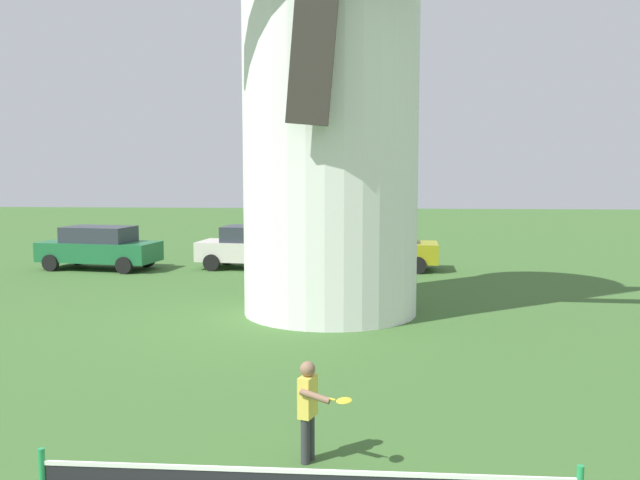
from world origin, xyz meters
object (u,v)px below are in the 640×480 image
Objects in this scene: windmill at (331,67)px; parked_car_cream at (257,247)px; player_far at (309,405)px; parked_car_green at (99,247)px; parked_car_mustard at (375,247)px.

windmill reaches higher than parked_car_cream.
windmill reaches higher than player_far.
player_far is 0.29× the size of parked_car_cream.
player_far is at bearing -59.79° from parked_car_green.
player_far is at bearing -78.10° from parked_car_cream.
parked_car_green is 5.71m from parked_car_cream.
parked_car_cream is at bearing 101.90° from player_far.
parked_car_green is 10.03m from parked_car_mustard.
windmill is 10.26m from player_far.
parked_car_mustard is (1.18, 7.50, -5.27)m from windmill.
windmill is at bearing -98.94° from parked_car_mustard.
parked_car_green is (-9.09, 15.61, 0.09)m from player_far.
player_far is 16.51m from parked_car_cream.
parked_car_cream is (-3.40, 16.15, 0.09)m from player_far.
parked_car_mustard is (10.01, 0.63, 0.00)m from parked_car_green.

